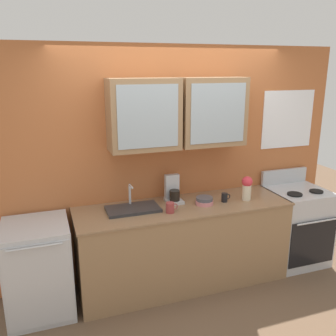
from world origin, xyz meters
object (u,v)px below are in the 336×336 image
sink_faucet (133,208)px  vase (247,187)px  cup_near_sink (170,208)px  dishwasher (39,269)px  stove_range (295,225)px  coffee_maker (173,192)px  cup_near_bowls (225,197)px  bowl_stack (204,201)px

sink_faucet → vase: vase is taller
cup_near_sink → dishwasher: bearing=174.1°
sink_faucet → stove_range: bearing=-1.3°
stove_range → sink_faucet: bearing=178.7°
stove_range → vase: (-0.75, -0.06, 0.59)m
sink_faucet → coffee_maker: (0.47, 0.10, 0.09)m
cup_near_sink → cup_near_bowls: 0.66m
cup_near_bowls → bowl_stack: bearing=179.1°
cup_near_bowls → coffee_maker: coffee_maker is taller
stove_range → coffee_maker: bearing=174.4°
bowl_stack → cup_near_bowls: 0.24m
coffee_maker → cup_near_sink: bearing=-115.1°
sink_faucet → vase: bearing=-5.1°
dishwasher → coffee_maker: (1.42, 0.15, 0.56)m
cup_near_bowls → dishwasher: size_ratio=0.11×
coffee_maker → bowl_stack: bearing=-33.7°
cup_near_bowls → coffee_maker: (-0.52, 0.19, 0.06)m
bowl_stack → cup_near_bowls: (0.24, -0.00, 0.01)m
stove_range → sink_faucet: size_ratio=2.03×
vase → cup_near_sink: 0.91m
vase → dishwasher: vase is taller
bowl_stack → vase: vase is taller
cup_near_bowls → sink_faucet: bearing=174.9°
cup_near_sink → cup_near_bowls: (0.65, 0.09, -0.00)m
sink_faucet → dishwasher: (-0.94, -0.05, -0.47)m
dishwasher → coffee_maker: bearing=6.2°
vase → sink_faucet: bearing=174.9°
coffee_maker → vase: bearing=-15.5°
stove_range → sink_faucet: sink_faucet is taller
bowl_stack → dishwasher: size_ratio=0.21×
sink_faucet → bowl_stack: bearing=-6.4°
bowl_stack → dishwasher: bowl_stack is taller
stove_range → sink_faucet: (-1.99, 0.05, 0.47)m
cup_near_bowls → dishwasher: 2.00m
bowl_stack → vase: 0.50m
sink_faucet → bowl_stack: size_ratio=2.86×
cup_near_bowls → dishwasher: cup_near_bowls is taller
stove_range → cup_near_sink: stove_range is taller
bowl_stack → vase: bearing=-3.0°
stove_range → cup_near_bowls: bearing=-177.6°
stove_range → coffee_maker: size_ratio=3.75×
coffee_maker → dishwasher: bearing=-173.8°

